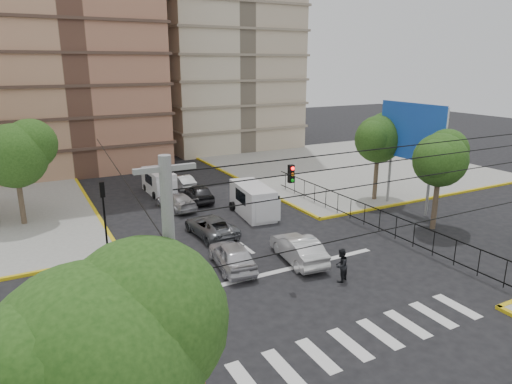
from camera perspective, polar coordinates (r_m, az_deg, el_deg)
ground at (r=24.59m, az=4.11°, el=-10.97°), size 160.00×160.00×0.00m
sidewalk_ne at (r=51.14m, az=11.28°, el=3.12°), size 26.00×26.00×0.15m
crosswalk_stripes at (r=20.45m, az=13.48°, el=-17.41°), size 12.00×2.40×0.01m
stop_line at (r=25.50m, az=2.66°, el=-9.90°), size 13.00×0.40×0.01m
park_fence at (r=32.94m, az=13.31°, el=-4.25°), size 0.10×22.50×1.66m
billboard at (r=36.27m, az=18.91°, el=6.96°), size 0.36×6.20×8.10m
tree_sw_near at (r=10.35m, az=-19.11°, el=-19.27°), size 5.63×4.60×7.57m
tree_park_a at (r=32.82m, az=22.13°, el=4.03°), size 4.41×3.60×6.83m
tree_park_c at (r=38.22m, az=15.17°, el=6.66°), size 4.65×3.80×7.25m
tree_tudor at (r=35.01m, az=-27.83°, el=4.38°), size 5.39×4.40×7.43m
traffic_light_nw at (r=27.77m, az=-18.52°, el=-1.66°), size 0.28×0.22×4.40m
traffic_light_hanging at (r=20.91m, az=7.38°, el=1.39°), size 18.00×9.12×0.92m
utility_pole_sw at (r=11.75m, az=-10.18°, el=-16.92°), size 1.40×0.28×9.00m
van_right_lane at (r=34.05m, az=-0.23°, el=-1.17°), size 2.55×5.26×2.28m
van_left_lane at (r=40.51m, az=-11.93°, el=1.11°), size 1.96×4.62×2.07m
car_silver_front_left at (r=25.65m, az=-3.01°, el=-7.87°), size 2.38×4.70×1.53m
car_white_front_right at (r=26.55m, az=5.31°, el=-7.06°), size 2.17×4.85×1.54m
car_grey_mid_left at (r=30.40m, az=-5.67°, el=-4.25°), size 2.51×4.94×1.34m
car_silver_rear_left at (r=36.20m, az=-10.00°, el=-1.14°), size 2.53×4.72×1.30m
car_darkgrey_mid_right at (r=37.99m, az=-7.15°, el=-0.07°), size 2.17×4.46×1.47m
car_white_rear_right at (r=42.19m, az=-9.23°, el=1.30°), size 1.55×3.87×1.25m
pedestrian_crosswalk at (r=24.46m, az=10.57°, el=-9.01°), size 1.09×1.01×1.81m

